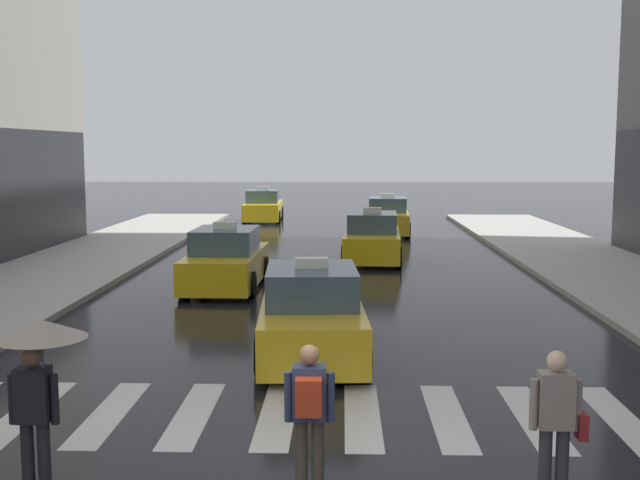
# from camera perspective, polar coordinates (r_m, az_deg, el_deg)

# --- Properties ---
(crosswalk_markings) EXTENTS (11.30, 2.80, 0.01)m
(crosswalk_markings) POSITION_cam_1_polar(r_m,az_deg,el_deg) (11.24, -0.01, -12.72)
(crosswalk_markings) COLOR silver
(crosswalk_markings) RESTS_ON ground
(taxi_lead) EXTENTS (2.12, 4.62, 1.80)m
(taxi_lead) POSITION_cam_1_polar(r_m,az_deg,el_deg) (14.19, -0.62, -5.57)
(taxi_lead) COLOR gold
(taxi_lead) RESTS_ON ground
(taxi_second) EXTENTS (2.00, 4.57, 1.80)m
(taxi_second) POSITION_cam_1_polar(r_m,az_deg,el_deg) (21.09, -6.92, -1.56)
(taxi_second) COLOR yellow
(taxi_second) RESTS_ON ground
(taxi_third) EXTENTS (2.10, 4.62, 1.80)m
(taxi_third) POSITION_cam_1_polar(r_m,az_deg,el_deg) (26.06, 3.85, 0.06)
(taxi_third) COLOR yellow
(taxi_third) RESTS_ON ground
(taxi_fourth) EXTENTS (2.08, 4.61, 1.80)m
(taxi_fourth) POSITION_cam_1_polar(r_m,az_deg,el_deg) (34.27, 4.97, 1.65)
(taxi_fourth) COLOR gold
(taxi_fourth) RESTS_ON ground
(taxi_fifth) EXTENTS (2.01, 4.58, 1.80)m
(taxi_fifth) POSITION_cam_1_polar(r_m,az_deg,el_deg) (40.28, -4.20, 2.42)
(taxi_fifth) COLOR yellow
(taxi_fifth) RESTS_ON ground
(pedestrian_with_umbrella) EXTENTS (0.96, 0.96, 1.94)m
(pedestrian_with_umbrella) POSITION_cam_1_polar(r_m,az_deg,el_deg) (8.91, -19.96, -8.20)
(pedestrian_with_umbrella) COLOR black
(pedestrian_with_umbrella) RESTS_ON ground
(pedestrian_with_backpack) EXTENTS (0.55, 0.43, 1.65)m
(pedestrian_with_backpack) POSITION_cam_1_polar(r_m,az_deg,el_deg) (8.58, -0.79, -12.16)
(pedestrian_with_backpack) COLOR #473D33
(pedestrian_with_backpack) RESTS_ON ground
(pedestrian_with_handbag) EXTENTS (0.60, 0.24, 1.65)m
(pedestrian_with_handbag) POSITION_cam_1_polar(r_m,az_deg,el_deg) (8.75, 16.99, -12.34)
(pedestrian_with_handbag) COLOR #333338
(pedestrian_with_handbag) RESTS_ON ground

